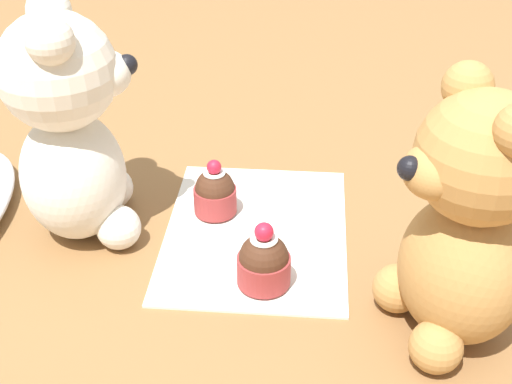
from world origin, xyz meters
The scene contains 6 objects.
ground_plane centered at (0.00, 0.00, 0.00)m, with size 4.00×4.00×0.00m, color olive.
knitted_placemat centered at (0.00, 0.00, 0.00)m, with size 0.27×0.20×0.01m, color silver.
teddy_bear_cream centered at (-0.01, 0.20, 0.13)m, with size 0.16×0.15×0.27m.
teddy_bear_tan centered at (-0.14, -0.20, 0.12)m, with size 0.16×0.15×0.26m.
cupcake_near_cream_bear centered at (0.03, 0.05, 0.03)m, with size 0.05×0.05×0.07m.
cupcake_near_tan_bear centered at (-0.09, -0.02, 0.03)m, with size 0.06×0.06×0.07m.
Camera 1 is at (-0.66, -0.06, 0.48)m, focal length 50.00 mm.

